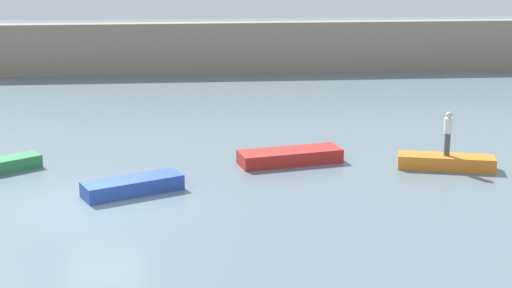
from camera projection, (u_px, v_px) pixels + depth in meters
name	position (u px, v px, depth m)	size (l,w,h in m)	color
ground_plane	(102.00, 203.00, 24.80)	(120.00, 120.00, 0.00)	slate
embankment_wall	(142.00, 49.00, 48.34)	(80.00, 1.20, 3.26)	gray
rowboat_blue	(133.00, 186.00, 25.74)	(3.39, 1.07, 0.52)	#2B4CAD
rowboat_red	(290.00, 156.00, 29.24)	(3.97, 1.25, 0.52)	red
rowboat_orange	(446.00, 162.00, 28.52)	(3.57, 0.94, 0.52)	orange
person_white_shirt	(448.00, 131.00, 28.21)	(0.32, 0.32, 1.68)	#4C4C56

